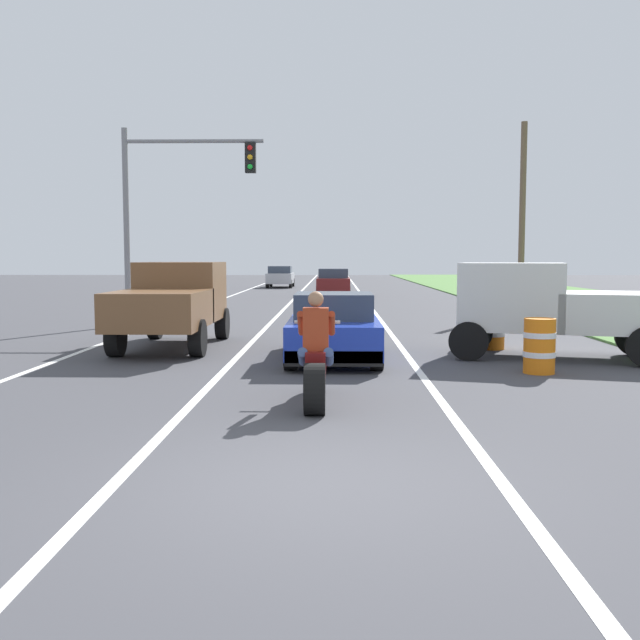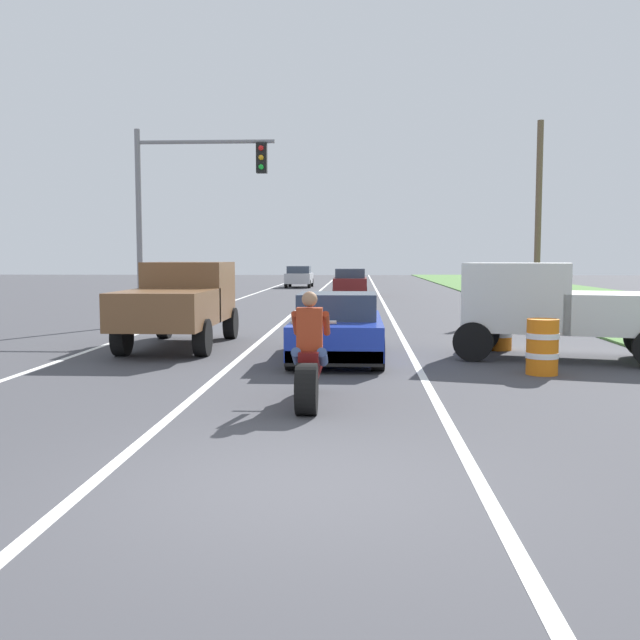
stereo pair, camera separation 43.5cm
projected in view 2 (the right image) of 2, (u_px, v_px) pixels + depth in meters
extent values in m
plane|color=#424247|center=(285.00, 487.00, 6.53)|extent=(160.00, 160.00, 0.00)
cube|color=white|center=(196.00, 314.00, 26.72)|extent=(0.14, 120.00, 0.01)
cube|color=white|center=(390.00, 315.00, 26.33)|extent=(0.14, 120.00, 0.01)
cube|color=white|center=(292.00, 314.00, 26.53)|extent=(0.14, 120.00, 0.01)
cylinder|color=black|center=(307.00, 389.00, 9.53)|extent=(0.28, 0.69, 0.69)
cylinder|color=black|center=(314.00, 373.00, 11.07)|extent=(0.12, 0.63, 0.63)
cube|color=#590F0F|center=(311.00, 361.00, 10.32)|extent=(0.28, 1.10, 0.36)
cylinder|color=#B2B2B7|center=(314.00, 350.00, 10.96)|extent=(0.08, 0.36, 0.73)
cylinder|color=#A5A5AA|center=(313.00, 322.00, 10.90)|extent=(0.70, 0.05, 0.05)
cube|color=#993319|center=(310.00, 329.00, 10.05)|extent=(0.36, 0.24, 0.60)
sphere|color=#9E7051|center=(310.00, 299.00, 10.02)|extent=(0.22, 0.22, 0.22)
cylinder|color=#384C7A|center=(297.00, 357.00, 10.13)|extent=(0.14, 0.47, 0.32)
cylinder|color=#993319|center=(296.00, 323.00, 10.36)|extent=(0.10, 0.51, 0.40)
cylinder|color=#384C7A|center=(323.00, 357.00, 10.11)|extent=(0.14, 0.47, 0.32)
cylinder|color=#993319|center=(326.00, 324.00, 10.34)|extent=(0.10, 0.51, 0.40)
cube|color=#1E38B2|center=(338.00, 333.00, 14.88)|extent=(1.80, 4.30, 0.64)
cube|color=#333D4C|center=(337.00, 306.00, 14.63)|extent=(1.56, 1.70, 0.52)
cube|color=black|center=(334.00, 358.00, 12.86)|extent=(1.76, 0.20, 0.28)
cylinder|color=black|center=(305.00, 335.00, 16.53)|extent=(0.24, 0.64, 0.64)
cylinder|color=black|center=(374.00, 335.00, 16.44)|extent=(0.24, 0.64, 0.64)
cylinder|color=black|center=(292.00, 353.00, 13.35)|extent=(0.24, 0.64, 0.64)
cylinder|color=black|center=(378.00, 353.00, 13.26)|extent=(0.24, 0.64, 0.64)
cube|color=brown|center=(190.00, 290.00, 17.69)|extent=(1.90, 2.10, 1.40)
cube|color=#333D4C|center=(193.00, 275.00, 18.00)|extent=(1.67, 0.29, 0.57)
cube|color=brown|center=(165.00, 309.00, 15.48)|extent=(1.90, 2.70, 0.80)
cylinder|color=black|center=(164.00, 323.00, 18.61)|extent=(0.28, 0.80, 0.80)
cylinder|color=black|center=(231.00, 323.00, 18.51)|extent=(0.28, 0.80, 0.80)
cylinder|color=black|center=(122.00, 337.00, 15.27)|extent=(0.28, 0.80, 0.80)
cylinder|color=black|center=(202.00, 338.00, 15.18)|extent=(0.28, 0.80, 0.80)
cube|color=silver|center=(517.00, 297.00, 14.95)|extent=(2.52, 2.38, 1.40)
cube|color=#333D4C|center=(501.00, 278.00, 15.03)|extent=(0.71, 1.69, 0.57)
cube|color=silver|center=(634.00, 313.00, 14.28)|extent=(3.10, 2.53, 0.80)
cylinder|color=black|center=(473.00, 342.00, 14.45)|extent=(0.85, 0.48, 0.80)
cylinder|color=black|center=(482.00, 333.00, 16.10)|extent=(0.85, 0.48, 0.80)
cylinder|color=gray|center=(139.00, 228.00, 22.11)|extent=(0.18, 0.18, 6.00)
cylinder|color=gray|center=(206.00, 142.00, 21.77)|extent=(4.22, 0.12, 0.12)
cube|color=black|center=(262.00, 158.00, 21.72)|extent=(0.32, 0.24, 0.90)
sphere|color=red|center=(261.00, 148.00, 21.56)|extent=(0.16, 0.16, 0.16)
sphere|color=orange|center=(261.00, 157.00, 21.58)|extent=(0.16, 0.16, 0.16)
sphere|color=green|center=(261.00, 167.00, 21.61)|extent=(0.16, 0.16, 0.16)
cylinder|color=brown|center=(538.00, 217.00, 27.52)|extent=(0.24, 0.24, 7.30)
cylinder|color=orange|center=(542.00, 347.00, 12.80)|extent=(0.56, 0.56, 1.00)
cylinder|color=white|center=(543.00, 336.00, 12.79)|extent=(0.58, 0.58, 0.10)
cylinder|color=white|center=(542.00, 355.00, 12.82)|extent=(0.58, 0.58, 0.10)
cylinder|color=orange|center=(499.00, 328.00, 16.22)|extent=(0.56, 0.56, 1.00)
cylinder|color=white|center=(500.00, 319.00, 16.20)|extent=(0.58, 0.58, 0.10)
cylinder|color=white|center=(499.00, 335.00, 16.23)|extent=(0.58, 0.58, 0.10)
cylinder|color=orange|center=(491.00, 315.00, 19.95)|extent=(0.56, 0.56, 1.00)
cylinder|color=white|center=(492.00, 308.00, 19.93)|extent=(0.58, 0.58, 0.10)
cylinder|color=white|center=(491.00, 320.00, 19.96)|extent=(0.58, 0.58, 0.10)
cube|color=maroon|center=(350.00, 284.00, 38.86)|extent=(1.76, 4.00, 0.70)
cube|color=#333D4C|center=(350.00, 273.00, 38.61)|extent=(1.56, 2.00, 0.50)
cylinder|color=black|center=(336.00, 290.00, 40.32)|extent=(0.20, 0.60, 0.60)
cylinder|color=black|center=(365.00, 290.00, 40.24)|extent=(0.20, 0.60, 0.60)
cylinder|color=black|center=(335.00, 292.00, 37.54)|extent=(0.20, 0.60, 0.60)
cylinder|color=black|center=(365.00, 292.00, 37.45)|extent=(0.20, 0.60, 0.60)
cube|color=#B2B2B7|center=(299.00, 278.00, 50.50)|extent=(1.76, 4.00, 0.70)
cube|color=#333D4C|center=(299.00, 270.00, 50.25)|extent=(1.56, 2.00, 0.50)
cylinder|color=black|center=(290.00, 282.00, 51.97)|extent=(0.20, 0.60, 0.60)
cylinder|color=black|center=(312.00, 282.00, 51.88)|extent=(0.20, 0.60, 0.60)
cylinder|color=black|center=(286.00, 284.00, 49.18)|extent=(0.20, 0.60, 0.60)
cylinder|color=black|center=(309.00, 284.00, 49.10)|extent=(0.20, 0.60, 0.60)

